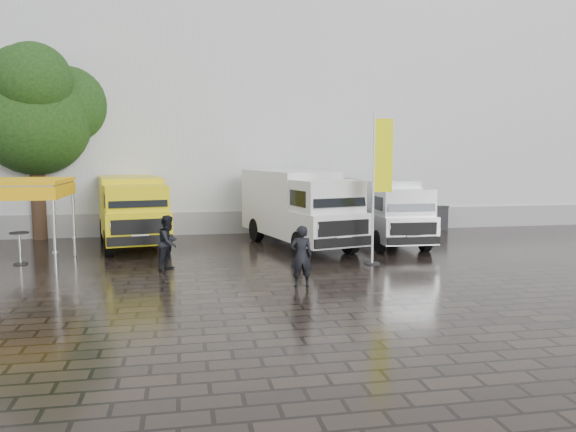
# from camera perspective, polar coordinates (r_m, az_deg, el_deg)

# --- Properties ---
(ground) EXTENTS (120.00, 120.00, 0.00)m
(ground) POSITION_cam_1_polar(r_m,az_deg,el_deg) (18.06, 5.76, -5.06)
(ground) COLOR black
(ground) RESTS_ON ground
(exhibition_hall) EXTENTS (44.00, 16.00, 12.00)m
(exhibition_hall) POSITION_cam_1_polar(r_m,az_deg,el_deg) (33.80, 1.40, 10.51)
(exhibition_hall) COLOR silver
(exhibition_hall) RESTS_ON ground
(hall_plinth) EXTENTS (44.00, 0.15, 1.00)m
(hall_plinth) POSITION_cam_1_polar(r_m,az_deg,el_deg) (26.08, 5.06, -0.40)
(hall_plinth) COLOR gray
(hall_plinth) RESTS_ON ground
(van_yellow) EXTENTS (3.16, 6.05, 2.66)m
(van_yellow) POSITION_cam_1_polar(r_m,az_deg,el_deg) (22.31, -15.56, 0.37)
(van_yellow) COLOR #D5C40B
(van_yellow) RESTS_ON ground
(van_white) EXTENTS (3.77, 7.02, 2.90)m
(van_white) POSITION_cam_1_polar(r_m,az_deg,el_deg) (21.44, 1.16, 0.70)
(van_white) COLOR white
(van_white) RESTS_ON ground
(van_silver) EXTENTS (2.17, 5.92, 2.53)m
(van_silver) POSITION_cam_1_polar(r_m,az_deg,el_deg) (22.46, 9.98, 0.40)
(van_silver) COLOR silver
(van_silver) RESTS_ON ground
(canopy_tent) EXTENTS (3.21, 3.21, 2.77)m
(canopy_tent) POSITION_cam_1_polar(r_m,az_deg,el_deg) (19.61, -26.25, 2.85)
(canopy_tent) COLOR silver
(canopy_tent) RESTS_ON ground
(flagpole) EXTENTS (0.88, 0.50, 4.87)m
(flagpole) POSITION_cam_1_polar(r_m,az_deg,el_deg) (18.22, 9.21, 3.58)
(flagpole) COLOR black
(flagpole) RESTS_ON ground
(tree) EXTENTS (4.54, 4.54, 8.15)m
(tree) POSITION_cam_1_polar(r_m,az_deg,el_deg) (25.64, -24.53, 9.52)
(tree) COLOR black
(tree) RESTS_ON ground
(cocktail_table) EXTENTS (0.60, 0.60, 1.05)m
(cocktail_table) POSITION_cam_1_polar(r_m,az_deg,el_deg) (20.10, -25.58, -2.98)
(cocktail_table) COLOR black
(cocktail_table) RESTS_ON ground
(wheelie_bin) EXTENTS (0.75, 0.75, 1.13)m
(wheelie_bin) POSITION_cam_1_polar(r_m,az_deg,el_deg) (27.32, 15.12, -0.16)
(wheelie_bin) COLOR black
(wheelie_bin) RESTS_ON ground
(person_front) EXTENTS (0.63, 0.43, 1.67)m
(person_front) POSITION_cam_1_polar(r_m,az_deg,el_deg) (15.07, 1.35, -4.10)
(person_front) COLOR black
(person_front) RESTS_ON ground
(person_tent) EXTENTS (0.96, 1.03, 1.69)m
(person_tent) POSITION_cam_1_polar(r_m,az_deg,el_deg) (17.63, -12.04, -2.66)
(person_tent) COLOR black
(person_tent) RESTS_ON ground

